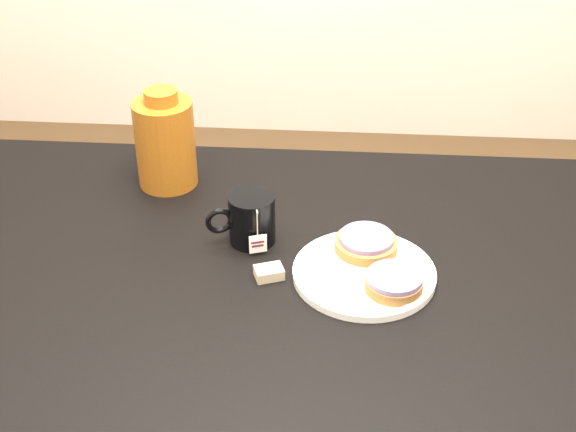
{
  "coord_description": "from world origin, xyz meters",
  "views": [
    {
      "loc": [
        0.06,
        -1.01,
        1.54
      ],
      "look_at": [
        -0.02,
        0.11,
        0.81
      ],
      "focal_mm": 50.0,
      "sensor_mm": 36.0,
      "label": 1
    }
  ],
  "objects_px": {
    "mug": "(251,218)",
    "teabag_pouch": "(269,273)",
    "table": "(295,325)",
    "bagel_front": "(394,282)",
    "bagel_back": "(366,243)",
    "bagel_package": "(165,142)",
    "plate": "(364,272)"
  },
  "relations": [
    {
      "from": "mug",
      "to": "teabag_pouch",
      "type": "distance_m",
      "value": 0.11
    },
    {
      "from": "table",
      "to": "mug",
      "type": "distance_m",
      "value": 0.19
    },
    {
      "from": "bagel_front",
      "to": "teabag_pouch",
      "type": "xyz_separation_m",
      "value": [
        -0.2,
        0.03,
        -0.02
      ]
    },
    {
      "from": "table",
      "to": "bagel_back",
      "type": "xyz_separation_m",
      "value": [
        0.11,
        0.09,
        0.11
      ]
    },
    {
      "from": "bagel_front",
      "to": "mug",
      "type": "xyz_separation_m",
      "value": [
        -0.24,
        0.13,
        0.02
      ]
    },
    {
      "from": "bagel_package",
      "to": "mug",
      "type": "bearing_deg",
      "value": -45.35
    },
    {
      "from": "table",
      "to": "bagel_front",
      "type": "bearing_deg",
      "value": -5.81
    },
    {
      "from": "bagel_front",
      "to": "mug",
      "type": "bearing_deg",
      "value": 150.57
    },
    {
      "from": "bagel_back",
      "to": "bagel_front",
      "type": "relative_size",
      "value": 1.16
    },
    {
      "from": "bagel_package",
      "to": "plate",
      "type": "bearing_deg",
      "value": -36.02
    },
    {
      "from": "table",
      "to": "bagel_back",
      "type": "bearing_deg",
      "value": 38.29
    },
    {
      "from": "plate",
      "to": "bagel_package",
      "type": "xyz_separation_m",
      "value": [
        -0.37,
        0.27,
        0.08
      ]
    },
    {
      "from": "bagel_front",
      "to": "bagel_package",
      "type": "relative_size",
      "value": 0.65
    },
    {
      "from": "mug",
      "to": "table",
      "type": "bearing_deg",
      "value": -73.14
    },
    {
      "from": "bagel_front",
      "to": "plate",
      "type": "bearing_deg",
      "value": 134.7
    },
    {
      "from": "bagel_package",
      "to": "bagel_front",
      "type": "bearing_deg",
      "value": -37.14
    },
    {
      "from": "table",
      "to": "bagel_front",
      "type": "height_order",
      "value": "bagel_front"
    },
    {
      "from": "bagel_back",
      "to": "table",
      "type": "bearing_deg",
      "value": -141.71
    },
    {
      "from": "table",
      "to": "mug",
      "type": "bearing_deg",
      "value": 125.27
    },
    {
      "from": "bagel_back",
      "to": "bagel_package",
      "type": "bearing_deg",
      "value": 150.53
    },
    {
      "from": "plate",
      "to": "bagel_package",
      "type": "bearing_deg",
      "value": 143.98
    },
    {
      "from": "teabag_pouch",
      "to": "bagel_package",
      "type": "xyz_separation_m",
      "value": [
        -0.22,
        0.28,
        0.08
      ]
    },
    {
      "from": "table",
      "to": "mug",
      "type": "xyz_separation_m",
      "value": [
        -0.08,
        0.12,
        0.13
      ]
    },
    {
      "from": "bagel_front",
      "to": "bagel_package",
      "type": "xyz_separation_m",
      "value": [
        -0.42,
        0.32,
        0.06
      ]
    },
    {
      "from": "bagel_front",
      "to": "bagel_back",
      "type": "bearing_deg",
      "value": 111.96
    },
    {
      "from": "table",
      "to": "bagel_front",
      "type": "xyz_separation_m",
      "value": [
        0.15,
        -0.02,
        0.11
      ]
    },
    {
      "from": "plate",
      "to": "bagel_back",
      "type": "height_order",
      "value": "bagel_back"
    },
    {
      "from": "teabag_pouch",
      "to": "table",
      "type": "bearing_deg",
      "value": -21.33
    },
    {
      "from": "plate",
      "to": "bagel_back",
      "type": "distance_m",
      "value": 0.06
    },
    {
      "from": "mug",
      "to": "bagel_package",
      "type": "distance_m",
      "value": 0.26
    },
    {
      "from": "table",
      "to": "bagel_front",
      "type": "relative_size",
      "value": 11.25
    },
    {
      "from": "table",
      "to": "mug",
      "type": "height_order",
      "value": "mug"
    }
  ]
}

